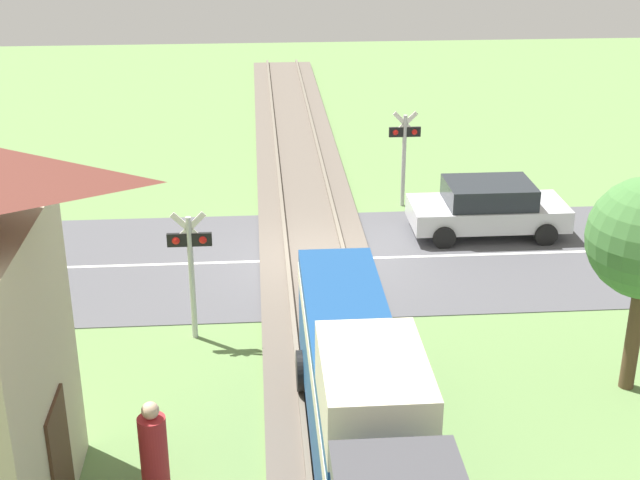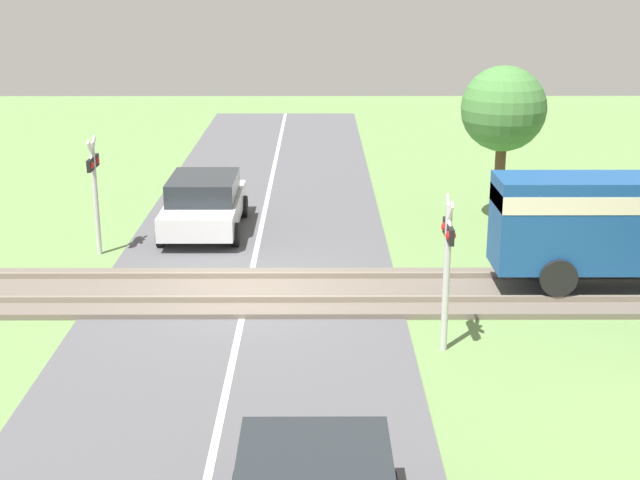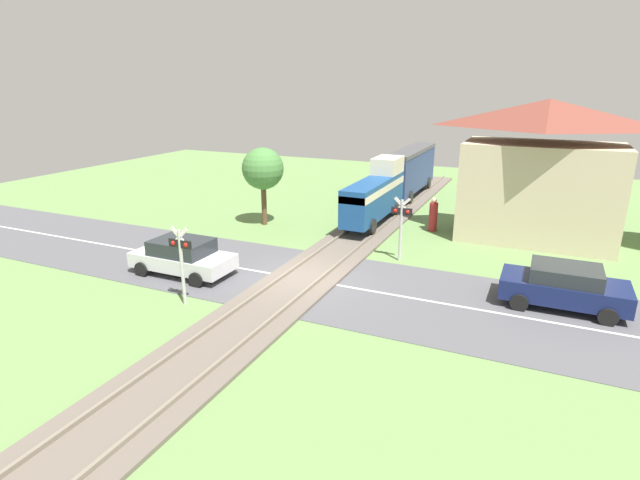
{
  "view_description": "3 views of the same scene",
  "coord_description": "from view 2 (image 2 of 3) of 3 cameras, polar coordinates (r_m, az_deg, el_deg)",
  "views": [
    {
      "loc": [
        1.41,
        20.37,
        9.15
      ],
      "look_at": [
        0.0,
        1.53,
        1.2
      ],
      "focal_mm": 50.0,
      "sensor_mm": 36.0,
      "label": 1
    },
    {
      "loc": [
        17.47,
        1.47,
        6.57
      ],
      "look_at": [
        0.0,
        1.53,
        1.2
      ],
      "focal_mm": 50.0,
      "sensor_mm": 36.0,
      "label": 2
    },
    {
      "loc": [
        8.12,
        -16.32,
        7.42
      ],
      "look_at": [
        0.0,
        1.53,
        1.2
      ],
      "focal_mm": 28.0,
      "sensor_mm": 36.0,
      "label": 3
    }
  ],
  "objects": [
    {
      "name": "ground_plane",
      "position": [
        18.72,
        -4.7,
        -3.52
      ],
      "size": [
        60.0,
        60.0,
        0.0
      ],
      "primitive_type": "plane",
      "color": "#66894C"
    },
    {
      "name": "road_surface",
      "position": [
        18.72,
        -4.7,
        -3.49
      ],
      "size": [
        48.0,
        6.4,
        0.02
      ],
      "color": "#515156",
      "rests_on": "ground_plane"
    },
    {
      "name": "track_bed",
      "position": [
        18.7,
        -4.7,
        -3.32
      ],
      "size": [
        2.8,
        48.0,
        0.24
      ],
      "color": "#665B51",
      "rests_on": "ground_plane"
    },
    {
      "name": "car_near_crossing",
      "position": [
        23.11,
        -7.43,
        2.39
      ],
      "size": [
        4.13,
        2.01,
        1.45
      ],
      "color": "silver",
      "rests_on": "ground_plane"
    },
    {
      "name": "crossing_signal_west_approach",
      "position": [
        21.46,
        -14.25,
        3.77
      ],
      "size": [
        0.9,
        0.18,
        2.82
      ],
      "color": "#B7B7B7",
      "rests_on": "ground_plane"
    },
    {
      "name": "crossing_signal_east_approach",
      "position": [
        15.59,
        8.16,
        -0.83
      ],
      "size": [
        0.9,
        0.18,
        2.82
      ],
      "color": "#B7B7B7",
      "rests_on": "ground_plane"
    },
    {
      "name": "tree_roadside_hedge",
      "position": [
        23.72,
        11.66,
        8.17
      ],
      "size": [
        2.21,
        2.21,
        4.17
      ],
      "color": "brown",
      "rests_on": "ground_plane"
    }
  ]
}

